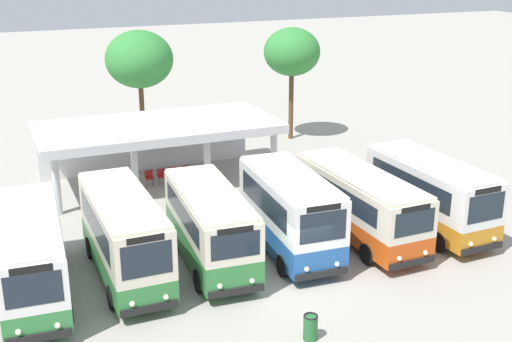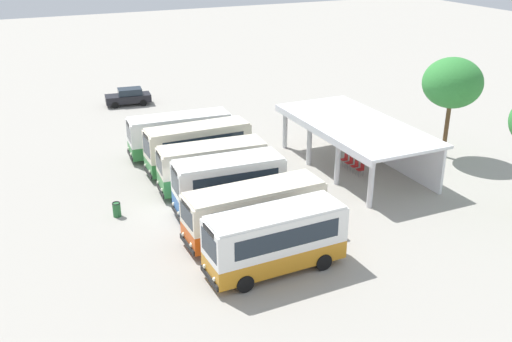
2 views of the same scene
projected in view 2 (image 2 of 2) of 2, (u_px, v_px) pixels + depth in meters
name	position (u px, v px, depth m)	size (l,w,h in m)	color
ground_plane	(177.00, 214.00, 34.90)	(180.00, 180.00, 0.00)	#A39E93
city_bus_nearest_orange	(180.00, 133.00, 43.24)	(2.64, 7.81, 3.15)	black
city_bus_second_in_row	(198.00, 146.00, 40.38)	(2.31, 7.43, 3.37)	black
city_bus_middle_cream	(212.00, 165.00, 37.46)	(2.70, 7.19, 3.15)	black
city_bus_fourth_amber	(229.00, 183.00, 34.41)	(2.72, 6.73, 3.46)	black
city_bus_fifth_blue	(254.00, 210.00, 31.63)	(2.52, 8.01, 3.06)	black
city_bus_far_end_green	(275.00, 238.00, 28.53)	(2.53, 7.21, 3.30)	black
parked_car_flank	(129.00, 97.00, 55.98)	(2.24, 4.47, 1.62)	black
terminal_canopy	(362.00, 132.00, 40.76)	(12.78, 6.15, 3.40)	silver
waiting_chair_end_by_column	(345.00, 159.00, 41.82)	(0.46, 0.46, 0.86)	slate
waiting_chair_second_from_end	(350.00, 162.00, 41.25)	(0.46, 0.46, 0.86)	slate
waiting_chair_middle_seat	(355.00, 165.00, 40.67)	(0.46, 0.46, 0.86)	slate
waiting_chair_fourth_seat	(361.00, 169.00, 40.10)	(0.46, 0.46, 0.86)	slate
roadside_tree_behind_canopy	(452.00, 83.00, 41.44)	(4.28, 4.28, 7.50)	brown
litter_bin_apron	(117.00, 209.00, 34.46)	(0.49, 0.49, 0.90)	#266633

